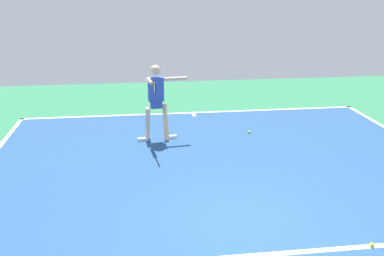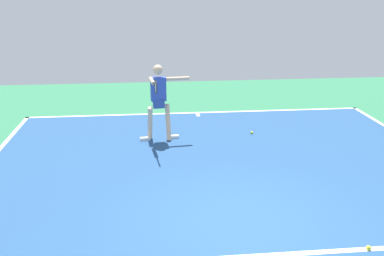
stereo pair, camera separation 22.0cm
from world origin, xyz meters
name	(u,v)px [view 2 (the right image)]	position (x,y,z in m)	size (l,w,h in m)	color
ground_plane	(242,223)	(0.00, 0.00, 0.00)	(20.36, 20.36, 0.00)	#2D754C
court_surface	(242,223)	(0.00, 0.00, 0.00)	(9.38, 12.12, 0.00)	navy
court_line_baseline_near	(197,113)	(0.00, -6.01, 0.00)	(9.38, 0.10, 0.01)	white
court_line_service	(255,256)	(0.00, 0.85, 0.00)	(7.04, 0.10, 0.01)	white
court_line_centre_mark	(198,115)	(0.00, -5.81, 0.00)	(0.10, 0.30, 0.01)	white
tennis_player	(159,98)	(1.11, -3.88, 1.01)	(1.17, 1.26, 1.77)	beige
tennis_ball_by_sideline	(369,248)	(-1.57, 0.86, 0.03)	(0.07, 0.07, 0.07)	yellow
tennis_ball_near_service_line	(252,133)	(-1.11, -4.07, 0.03)	(0.07, 0.07, 0.07)	#C6E53D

